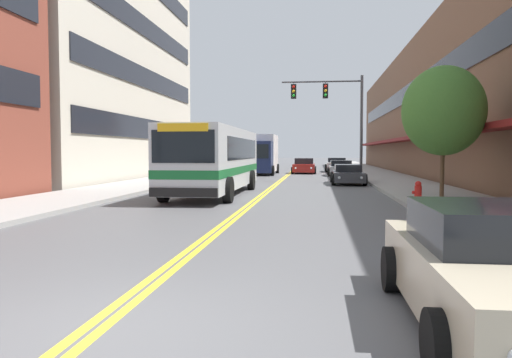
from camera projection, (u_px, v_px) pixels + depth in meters
ground_plane at (288, 175)px, 42.19m from camera, size 240.00×240.00×0.00m
sidewalk_left at (202, 173)px, 43.10m from camera, size 3.95×106.00×0.15m
sidewalk_right at (378, 174)px, 41.28m from camera, size 3.95×106.00×0.15m
centre_line at (288, 175)px, 42.19m from camera, size 0.34×106.00×0.01m
storefront_row_right at (458, 109)px, 40.23m from camera, size 9.10×68.00×10.76m
city_bus at (215, 157)px, 22.68m from camera, size 2.84×10.89×2.96m
car_beige_parked_left_mid at (221, 171)px, 34.89m from camera, size 2.20×4.91×1.28m
car_champagne_parked_right_foreground at (500, 271)px, 5.47m from camera, size 2.16×4.57×1.35m
car_silver_parked_right_mid at (341, 169)px, 40.28m from camera, size 2.14×4.28×1.24m
car_dark_grey_parked_right_far at (348, 175)px, 30.07m from camera, size 2.01×4.84×1.17m
car_white_parked_right_end at (336, 165)px, 48.27m from camera, size 2.19×4.86×1.35m
car_red_moving_lead at (304, 166)px, 44.68m from camera, size 2.16×4.49×1.36m
box_truck at (261, 154)px, 42.80m from camera, size 2.72×7.07×3.40m
traffic_signal_mast at (335, 107)px, 31.66m from camera, size 5.15×0.38×6.75m
street_tree_right_mid at (443, 111)px, 19.24m from camera, size 3.14×3.14×5.10m
fire_hydrant at (418, 192)px, 17.47m from camera, size 0.33×0.25×0.77m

